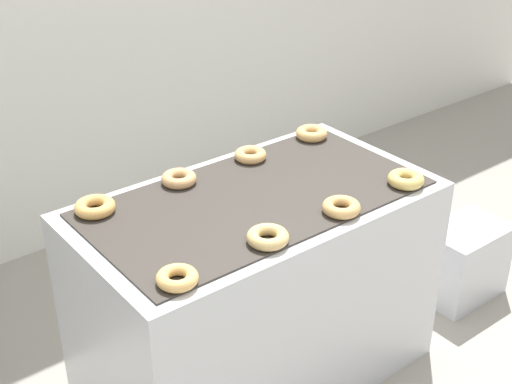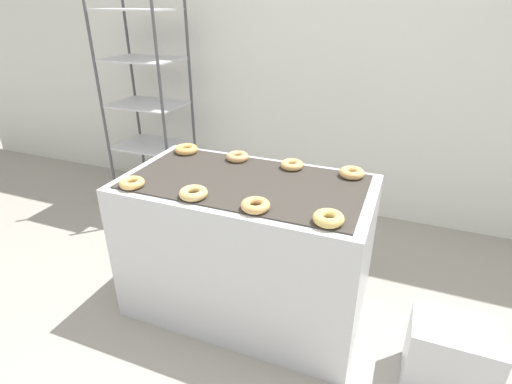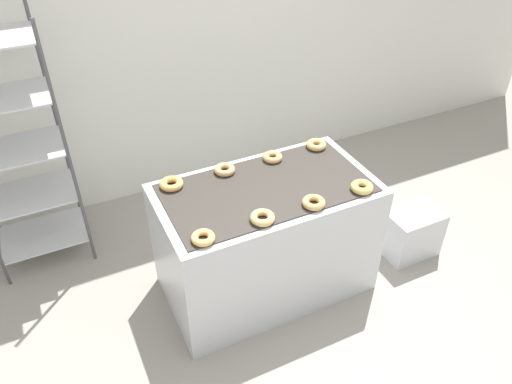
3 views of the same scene
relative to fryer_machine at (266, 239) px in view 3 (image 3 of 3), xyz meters
The scene contains 13 objects.
ground_plane 0.76m from the fryer_machine, 90.03° to the right, with size 14.00×14.00×0.00m, color #9E998E.
wall_back 1.79m from the fryer_machine, 90.01° to the left, with size 8.00×0.05×2.80m.
fryer_machine is the anchor object (origin of this frame).
baking_rack_cart 1.76m from the fryer_machine, 142.88° to the left, with size 0.63×0.47×1.81m.
glaze_bin 1.17m from the fryer_machine, ahead, with size 0.40×0.28×0.38m.
donut_near_left 0.75m from the fryer_machine, 151.68° to the right, with size 0.13×0.13×0.04m, color #EBB665.
donut_near_midleft 0.55m from the fryer_machine, 121.13° to the right, with size 0.14×0.14×0.04m, color #DCB770.
donut_near_midright 0.55m from the fryer_machine, 58.91° to the right, with size 0.14×0.14×0.04m, color tan.
donut_near_right 0.73m from the fryer_machine, 28.44° to the right, with size 0.14×0.14×0.05m, color #E1BF65.
donut_far_left 0.74m from the fryer_machine, 153.29° to the left, with size 0.15×0.15×0.04m, color #E9AE5C.
donut_far_midleft 0.55m from the fryer_machine, 122.20° to the left, with size 0.14×0.14×0.04m, color tan.
donut_far_midright 0.55m from the fryer_machine, 56.15° to the left, with size 0.13×0.13×0.04m, color #E6B26B.
donut_far_right 0.74m from the fryer_machine, 27.56° to the left, with size 0.14×0.14×0.05m, color #E8B36B.
Camera 3 is at (-1.14, -1.58, 2.66)m, focal length 35.00 mm.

